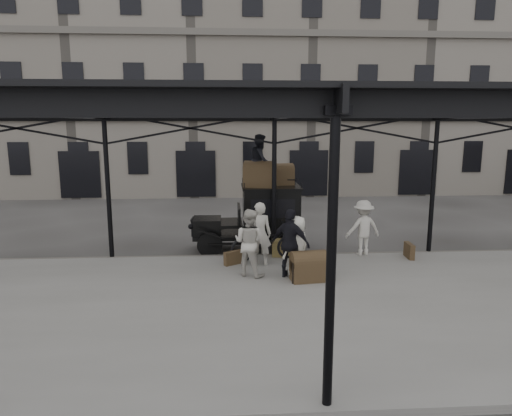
{
  "coord_description": "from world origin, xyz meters",
  "views": [
    {
      "loc": [
        -1.41,
        -11.77,
        4.18
      ],
      "look_at": [
        -0.58,
        1.6,
        1.7
      ],
      "focal_mm": 32.0,
      "sensor_mm": 36.0,
      "label": 1
    }
  ],
  "objects_px": {
    "taxi": "(261,215)",
    "porter_official": "(290,244)",
    "bicycle": "(266,242)",
    "steamer_trunk_platform": "(308,268)",
    "porter_left": "(260,234)",
    "steamer_trunk_roof_near": "(259,176)"
  },
  "relations": [
    {
      "from": "porter_left",
      "to": "steamer_trunk_roof_near",
      "type": "bearing_deg",
      "value": -84.86
    },
    {
      "from": "taxi",
      "to": "porter_official",
      "type": "relative_size",
      "value": 1.97
    },
    {
      "from": "porter_left",
      "to": "steamer_trunk_platform",
      "type": "relative_size",
      "value": 2.04
    },
    {
      "from": "porter_left",
      "to": "steamer_trunk_roof_near",
      "type": "relative_size",
      "value": 1.94
    },
    {
      "from": "porter_official",
      "to": "bicycle",
      "type": "distance_m",
      "value": 1.75
    },
    {
      "from": "porter_left",
      "to": "steamer_trunk_platform",
      "type": "bearing_deg",
      "value": 137.94
    },
    {
      "from": "porter_official",
      "to": "bicycle",
      "type": "height_order",
      "value": "porter_official"
    },
    {
      "from": "porter_official",
      "to": "steamer_trunk_platform",
      "type": "height_order",
      "value": "porter_official"
    },
    {
      "from": "steamer_trunk_platform",
      "to": "porter_left",
      "type": "bearing_deg",
      "value": 122.2
    },
    {
      "from": "porter_official",
      "to": "steamer_trunk_platform",
      "type": "bearing_deg",
      "value": -176.59
    },
    {
      "from": "taxi",
      "to": "bicycle",
      "type": "bearing_deg",
      "value": -88.83
    },
    {
      "from": "steamer_trunk_roof_near",
      "to": "steamer_trunk_platform",
      "type": "bearing_deg",
      "value": -56.69
    },
    {
      "from": "porter_left",
      "to": "steamer_trunk_platform",
      "type": "distance_m",
      "value": 1.95
    },
    {
      "from": "porter_left",
      "to": "steamer_trunk_roof_near",
      "type": "xyz_separation_m",
      "value": [
        0.11,
        1.79,
        1.46
      ]
    },
    {
      "from": "porter_official",
      "to": "taxi",
      "type": "bearing_deg",
      "value": -45.32
    },
    {
      "from": "porter_official",
      "to": "steamer_trunk_roof_near",
      "type": "xyz_separation_m",
      "value": [
        -0.63,
        2.96,
        1.45
      ]
    },
    {
      "from": "porter_left",
      "to": "porter_official",
      "type": "xyz_separation_m",
      "value": [
        0.73,
        -1.16,
        0.0
      ]
    },
    {
      "from": "taxi",
      "to": "steamer_trunk_roof_near",
      "type": "distance_m",
      "value": 1.35
    },
    {
      "from": "porter_left",
      "to": "bicycle",
      "type": "height_order",
      "value": "porter_left"
    },
    {
      "from": "porter_left",
      "to": "steamer_trunk_roof_near",
      "type": "height_order",
      "value": "steamer_trunk_roof_near"
    },
    {
      "from": "steamer_trunk_roof_near",
      "to": "porter_left",
      "type": "bearing_deg",
      "value": -78.43
    },
    {
      "from": "taxi",
      "to": "steamer_trunk_roof_near",
      "type": "xyz_separation_m",
      "value": [
        -0.08,
        -0.25,
        1.33
      ]
    }
  ]
}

